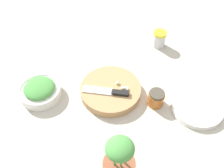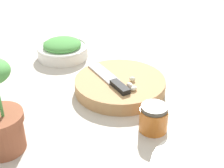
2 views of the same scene
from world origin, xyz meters
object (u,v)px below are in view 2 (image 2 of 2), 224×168
at_px(cutting_board, 120,85).
at_px(honey_jar, 154,118).
at_px(chef_knife, 112,80).
at_px(herb_bowl, 63,49).
at_px(garlic_cloves, 132,85).

bearing_deg(cutting_board, honey_jar, 134.49).
bearing_deg(cutting_board, chef_knife, 46.55).
xyz_separation_m(cutting_board, herb_bowl, (0.25, -0.13, 0.01)).
height_order(garlic_cloves, honey_jar, honey_jar).
bearing_deg(herb_bowl, cutting_board, 152.62).
height_order(chef_knife, garlic_cloves, garlic_cloves).
xyz_separation_m(chef_knife, herb_bowl, (0.23, -0.15, -0.01)).
bearing_deg(chef_knife, honey_jar, -90.17).
relative_size(cutting_board, chef_knife, 1.47).
bearing_deg(garlic_cloves, chef_knife, -11.07).
bearing_deg(herb_bowl, chef_knife, 147.77).
bearing_deg(chef_knife, cutting_board, -5.68).
bearing_deg(garlic_cloves, herb_bowl, -28.50).
bearing_deg(honey_jar, garlic_cloves, -49.63).
relative_size(herb_bowl, honey_jar, 2.63).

